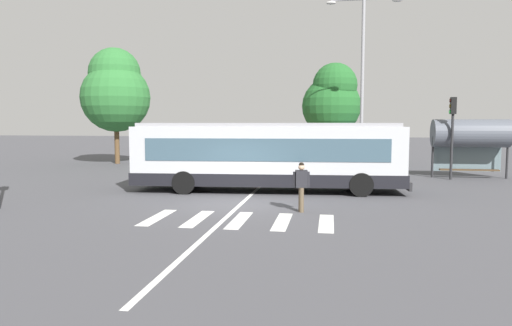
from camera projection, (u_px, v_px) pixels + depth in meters
name	position (u px, v px, depth m)	size (l,w,h in m)	color
ground_plane	(235.00, 204.00, 17.48)	(160.00, 160.00, 0.00)	#47474C
city_transit_bus	(268.00, 156.00, 20.67)	(12.14, 3.40, 3.06)	black
pedestrian_crossing_street	(301.00, 184.00, 15.95)	(0.57, 0.36, 1.72)	brown
parked_car_white	(245.00, 154.00, 34.12)	(2.08, 4.60, 1.35)	black
parked_car_red	(282.00, 154.00, 33.56)	(1.94, 4.53, 1.35)	black
parked_car_champagne	(319.00, 155.00, 32.71)	(1.89, 4.51, 1.35)	black
parked_car_blue	(359.00, 155.00, 32.99)	(1.93, 4.53, 1.35)	black
traffic_light_far_corner	(452.00, 124.00, 24.75)	(0.33, 0.32, 4.42)	#28282B
bus_stop_shelter	(470.00, 134.00, 25.51)	(4.02, 1.54, 3.25)	#28282B
twin_arm_street_lamp	(363.00, 68.00, 27.36)	(4.39, 0.32, 10.40)	#939399
background_tree_left	(115.00, 91.00, 34.15)	(5.05, 5.05, 8.55)	brown
background_tree_right	(332.00, 100.00, 34.20)	(4.34, 4.34, 7.42)	brown
crosswalk_painted_stripes	(239.00, 220.00, 14.64)	(5.90, 2.61, 0.01)	silver
lane_center_line	(250.00, 196.00, 19.41)	(0.16, 24.00, 0.01)	silver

